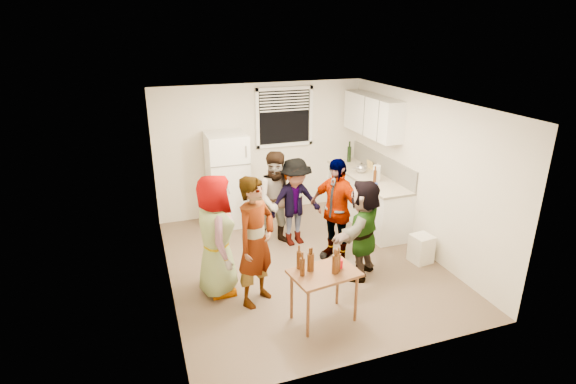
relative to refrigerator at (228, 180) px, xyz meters
name	(u,v)px	position (x,y,z in m)	size (l,w,h in m)	color
room	(303,263)	(0.75, -1.88, -0.85)	(4.00, 4.50, 2.50)	beige
window	(284,117)	(1.20, 0.33, 1.00)	(1.12, 0.10, 1.06)	white
refrigerator	(228,180)	(0.00, 0.00, 0.00)	(0.70, 0.70, 1.70)	white
counter_lower	(366,199)	(2.45, -0.73, -0.42)	(0.60, 2.20, 0.86)	white
countertop	(368,176)	(2.45, -0.73, 0.03)	(0.64, 2.22, 0.04)	beige
backsplash	(382,164)	(2.74, -0.73, 0.23)	(0.03, 2.20, 0.36)	#A4A096
upper_cabinets	(372,116)	(2.58, -0.53, 1.10)	(0.34, 1.60, 0.70)	white
kettle	(361,173)	(2.40, -0.56, 0.05)	(0.24, 0.20, 0.20)	silver
paper_towel	(376,181)	(2.43, -1.07, 0.05)	(0.13, 0.13, 0.28)	white
wine_bottle	(349,162)	(2.50, 0.15, 0.05)	(0.08, 0.08, 0.31)	black
beer_bottle_counter	(374,183)	(2.35, -1.15, 0.05)	(0.06, 0.06, 0.22)	#47230C
blue_cup	(375,190)	(2.19, -1.46, 0.05)	(0.09, 0.09, 0.11)	#193AB7
picture_frame	(370,165)	(2.67, -0.41, 0.13)	(0.02, 0.19, 0.16)	#F0C662
trash_bin	(421,247)	(2.51, -2.42, -0.60)	(0.30, 0.30, 0.44)	white
serving_table	(323,319)	(0.49, -3.28, -0.85)	(0.81, 0.54, 0.68)	brown
beer_bottle_table	(334,273)	(0.59, -3.35, -0.17)	(0.06, 0.06, 0.24)	#47230C
red_cup	(339,268)	(0.70, -3.25, -0.17)	(0.09, 0.09, 0.12)	red
guest_grey	(219,291)	(-0.63, -2.22, -0.85)	(0.83, 1.70, 0.54)	gray
guest_stripe	(257,300)	(-0.18, -2.61, -0.85)	(0.64, 1.76, 0.42)	#141933
guest_back_left	(279,244)	(0.60, -1.14, -0.85)	(0.78, 1.61, 0.61)	brown
guest_back_right	(295,243)	(0.87, -1.19, -0.85)	(0.96, 1.49, 0.55)	#3B3B40
guest_black	(334,257)	(1.28, -1.86, -0.85)	(0.96, 1.65, 0.40)	black
guest_orange	(360,274)	(1.44, -2.47, -0.85)	(1.38, 1.49, 0.44)	#BC743A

